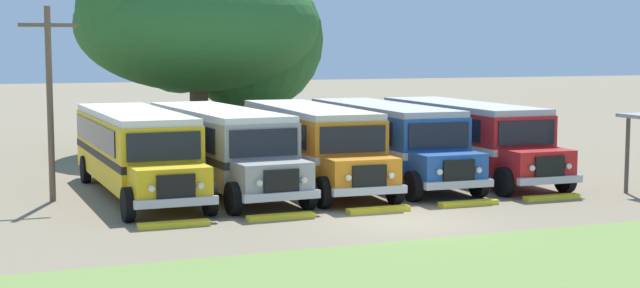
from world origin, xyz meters
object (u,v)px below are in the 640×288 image
at_px(broad_shade_tree, 202,29).
at_px(utility_pole, 50,97).
at_px(parked_bus_slot_2, 310,141).
at_px(parked_bus_slot_1, 220,145).
at_px(parked_bus_slot_0, 135,148).
at_px(parked_bus_slot_4, 464,135).
at_px(parked_bus_slot_3, 385,138).

xyz_separation_m(broad_shade_tree, utility_pole, (-8.41, -13.23, -2.50)).
bearing_deg(parked_bus_slot_2, utility_pole, -85.08).
bearing_deg(parked_bus_slot_1, parked_bus_slot_0, -94.65).
distance_m(parked_bus_slot_1, broad_shade_tree, 13.85).
bearing_deg(parked_bus_slot_1, parked_bus_slot_4, 86.34).
height_order(parked_bus_slot_0, parked_bus_slot_2, same).
height_order(broad_shade_tree, utility_pole, broad_shade_tree).
distance_m(parked_bus_slot_0, broad_shade_tree, 14.62).
relative_size(parked_bus_slot_1, parked_bus_slot_3, 1.00).
distance_m(parked_bus_slot_1, parked_bus_slot_3, 6.44).
relative_size(broad_shade_tree, utility_pole, 2.00).
relative_size(parked_bus_slot_2, utility_pole, 1.74).
distance_m(parked_bus_slot_2, parked_bus_slot_3, 3.07).
xyz_separation_m(parked_bus_slot_1, parked_bus_slot_4, (9.68, -0.14, 0.00)).
xyz_separation_m(parked_bus_slot_1, parked_bus_slot_2, (3.38, -0.00, 0.00)).
xyz_separation_m(parked_bus_slot_0, broad_shade_tree, (5.63, 12.79, 4.28)).
distance_m(broad_shade_tree, utility_pole, 15.87).
bearing_deg(broad_shade_tree, parked_bus_slot_3, -73.77).
relative_size(parked_bus_slot_0, parked_bus_slot_4, 1.00).
xyz_separation_m(parked_bus_slot_2, parked_bus_slot_4, (6.30, -0.14, 0.00)).
bearing_deg(parked_bus_slot_2, parked_bus_slot_0, -88.14).
bearing_deg(parked_bus_slot_3, parked_bus_slot_0, -88.14).
bearing_deg(broad_shade_tree, parked_bus_slot_2, -87.10).
xyz_separation_m(parked_bus_slot_0, utility_pole, (-2.77, -0.44, 1.78)).
xyz_separation_m(parked_bus_slot_1, utility_pole, (-5.68, -0.35, 1.78)).
relative_size(parked_bus_slot_2, parked_bus_slot_4, 1.00).
xyz_separation_m(parked_bus_slot_3, parked_bus_slot_4, (3.24, -0.27, 0.00)).
height_order(parked_bus_slot_1, broad_shade_tree, broad_shade_tree).
bearing_deg(parked_bus_slot_1, parked_bus_slot_2, 87.11).
bearing_deg(parked_bus_slot_3, parked_bus_slot_4, 86.96).
xyz_separation_m(parked_bus_slot_3, broad_shade_tree, (-3.71, 12.76, 4.28)).
bearing_deg(utility_pole, parked_bus_slot_0, 9.02).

